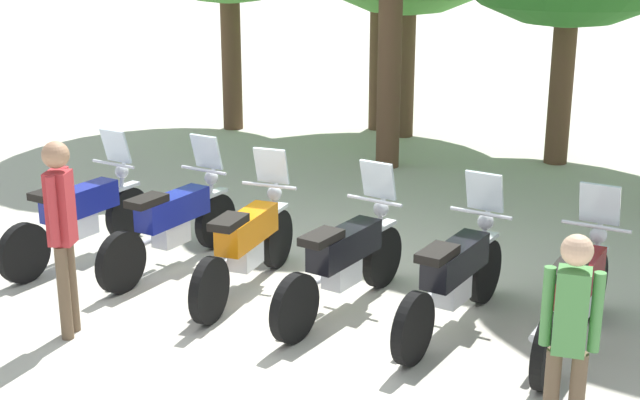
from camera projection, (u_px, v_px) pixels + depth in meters
ground_plane at (297, 299)px, 8.85m from camera, size 80.00×80.00×0.00m
motorcycle_0 at (80, 214)px, 9.80m from camera, size 0.62×2.19×1.37m
motorcycle_1 at (173, 222)px, 9.54m from camera, size 0.62×2.19×1.37m
motorcycle_2 at (247, 243)px, 8.91m from camera, size 0.62×2.19×1.37m
motorcycle_3 at (344, 260)px, 8.44m from camera, size 0.63×2.19×1.37m
motorcycle_4 at (454, 276)px, 8.05m from camera, size 0.62×2.19×1.37m
motorcycle_5 at (576, 294)px, 7.66m from camera, size 0.62×2.19×1.37m
person_1 at (570, 331)px, 5.96m from camera, size 0.41×0.25×1.64m
person_2 at (62, 223)px, 7.76m from camera, size 0.31×0.40×1.81m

